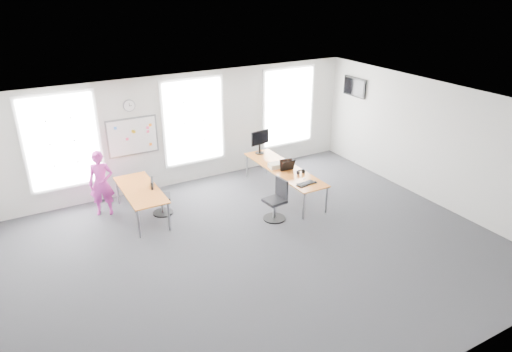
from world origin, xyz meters
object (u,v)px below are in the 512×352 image
desk_left (141,191)px  chair_right (277,202)px  keyboard (306,184)px  headphones (300,172)px  desk_right (284,170)px  monitor (260,140)px  person (101,183)px  chair_left (159,199)px

desk_left → chair_right: bearing=-30.9°
keyboard → headphones: headphones is taller
desk_right → monitor: bearing=90.4°
chair_right → person: bearing=-128.3°
headphones → keyboard: bearing=-119.5°
keyboard → monitor: 2.34m
keyboard → monitor: size_ratio=0.73×
chair_left → headphones: chair_left is taller
chair_right → keyboard: chair_right is taller
monitor → keyboard: bearing=-101.1°
chair_right → keyboard: size_ratio=2.03×
chair_left → desk_left: bearing=99.7°
desk_right → desk_left: desk_left is taller
desk_left → person: bearing=141.1°
desk_left → person: (-0.75, 0.60, 0.13)m
headphones → monitor: bearing=89.0°
person → keyboard: 4.83m
headphones → desk_left: bearing=157.0°
chair_left → headphones: 3.52m
desk_right → person: bearing=164.9°
chair_left → monitor: size_ratio=1.36×
desk_right → person: person is taller
chair_left → person: person is taller
person → headphones: (4.51, -1.67, -0.03)m
keyboard → chair_left: bearing=140.8°
chair_right → chair_left: 2.79m
desk_right → chair_left: (-3.18, 0.51, -0.27)m
chair_left → person: 1.39m
chair_right → headphones: size_ratio=4.95×
chair_left → headphones: (3.35, -1.01, 0.37)m
desk_right → chair_left: size_ratio=3.22×
person → monitor: bearing=21.3°
person → chair_right: bearing=-12.2°
desk_left → headphones: headphones is taller
desk_left → desk_right: bearing=-9.0°
desk_right → keyboard: keyboard is taller
person → desk_left: bearing=-18.3°
desk_right → desk_left: bearing=171.0°
chair_left → desk_right: bearing=-80.8°
person → keyboard: size_ratio=3.26×
chair_right → headphones: bearing=112.6°
person → keyboard: person is taller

